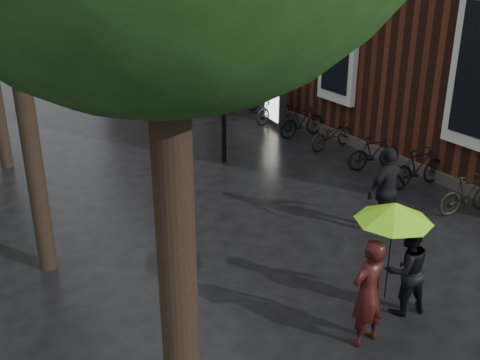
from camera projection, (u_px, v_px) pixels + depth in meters
person_burgundy at (368, 293)px, 8.19m from camera, size 0.67×0.48×1.73m
person_black at (406, 269)px, 8.95m from camera, size 0.87×0.74×1.57m
lime_umbrella at (394, 212)px, 8.05m from camera, size 1.14×1.14×1.68m
pedestrian_walking at (387, 190)px, 11.55m from camera, size 1.13×0.56×1.86m
parked_bicycles at (254, 102)px, 20.00m from camera, size 2.06×18.51×1.04m
ad_lightbox at (275, 99)px, 18.74m from camera, size 0.27×1.19×1.79m
lamp_post at (223, 64)px, 14.70m from camera, size 0.23×0.23×4.51m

